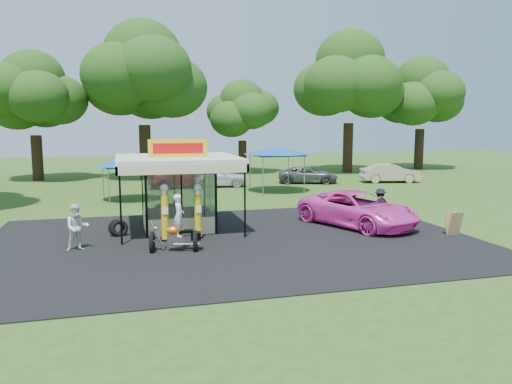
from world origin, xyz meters
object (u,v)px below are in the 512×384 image
(gas_station_kiosk, at_px, (178,191))
(gas_pump_right, at_px, (198,213))
(bg_car_b, at_px, (183,177))
(bg_car_d, at_px, (308,175))
(pink_sedan, at_px, (358,209))
(tent_east, at_px, (277,151))
(tent_west, at_px, (126,162))
(bg_car_c, at_px, (215,176))
(bg_car_e, at_px, (390,173))
(a_frame_sign, at_px, (453,223))
(spectator_east_a, at_px, (380,205))
(spectator_west, at_px, (77,227))
(motorcycle, at_px, (177,229))
(gas_pump_left, at_px, (165,214))
(kiosk_car, at_px, (173,211))

(gas_station_kiosk, bearing_deg, gas_pump_right, -74.40)
(bg_car_b, height_order, bg_car_d, bg_car_b)
(pink_sedan, bearing_deg, tent_east, 68.07)
(tent_west, bearing_deg, bg_car_c, 38.15)
(bg_car_e, bearing_deg, gas_pump_right, 143.04)
(gas_pump_right, relative_size, tent_west, 0.61)
(gas_pump_right, relative_size, a_frame_sign, 2.18)
(a_frame_sign, bearing_deg, bg_car_e, 65.26)
(bg_car_c, bearing_deg, spectator_east_a, -155.37)
(spectator_west, bearing_deg, gas_pump_right, -1.68)
(spectator_west, height_order, tent_west, tent_west)
(pink_sedan, xyz_separation_m, tent_west, (-10.47, 11.20, 1.61))
(a_frame_sign, bearing_deg, tent_west, 131.74)
(gas_station_kiosk, xyz_separation_m, bg_car_b, (2.11, 15.08, -1.00))
(bg_car_d, height_order, tent_east, tent_east)
(spectator_west, bearing_deg, bg_car_c, 53.23)
(motorcycle, distance_m, spectator_east_a, 11.07)
(gas_pump_left, bearing_deg, tent_east, 55.75)
(spectator_west, bearing_deg, gas_station_kiosk, 24.19)
(gas_pump_left, relative_size, a_frame_sign, 2.23)
(motorcycle, xyz_separation_m, kiosk_car, (0.49, 6.29, -0.42))
(kiosk_car, bearing_deg, gas_pump_left, 169.96)
(gas_pump_left, bearing_deg, bg_car_e, 39.26)
(bg_car_e, bearing_deg, gas_station_kiosk, 138.13)
(gas_station_kiosk, bearing_deg, a_frame_sign, -21.51)
(pink_sedan, xyz_separation_m, bg_car_c, (-3.74, 16.49, -0.02))
(gas_station_kiosk, relative_size, tent_west, 1.40)
(spectator_east_a, xyz_separation_m, tent_east, (-1.78, 11.65, 2.13))
(pink_sedan, relative_size, spectator_east_a, 3.66)
(spectator_east_a, relative_size, bg_car_e, 0.34)
(motorcycle, distance_m, tent_west, 13.87)
(gas_pump_right, bearing_deg, kiosk_car, 97.86)
(motorcycle, relative_size, bg_car_b, 0.43)
(bg_car_c, relative_size, tent_east, 1.03)
(kiosk_car, relative_size, bg_car_d, 0.58)
(a_frame_sign, distance_m, spectator_east_a, 4.13)
(bg_car_d, relative_size, tent_east, 1.04)
(gas_pump_right, height_order, tent_west, tent_west)
(bg_car_b, distance_m, tent_west, 7.16)
(motorcycle, height_order, a_frame_sign, motorcycle)
(spectator_east_a, bearing_deg, tent_east, -82.85)
(bg_car_b, relative_size, bg_car_c, 1.12)
(kiosk_car, bearing_deg, gas_pump_right, -172.14)
(kiosk_car, relative_size, bg_car_b, 0.52)
(gas_station_kiosk, height_order, tent_west, gas_station_kiosk)
(gas_station_kiosk, height_order, bg_car_b, gas_station_kiosk)
(gas_pump_right, bearing_deg, gas_pump_left, -175.90)
(spectator_east_a, bearing_deg, pink_sedan, 27.95)
(pink_sedan, relative_size, spectator_west, 3.32)
(motorcycle, bearing_deg, pink_sedan, 24.29)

